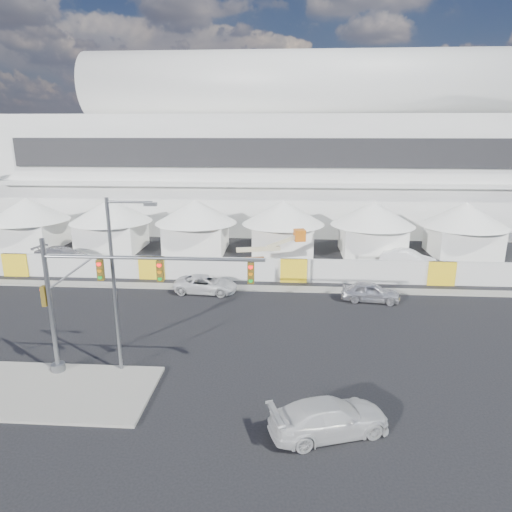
# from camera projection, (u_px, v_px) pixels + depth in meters

# --- Properties ---
(ground) EXTENTS (160.00, 160.00, 0.00)m
(ground) POSITION_uv_depth(u_px,v_px,m) (185.00, 365.00, 24.67)
(ground) COLOR black
(ground) RESTS_ON ground
(median_island) EXTENTS (10.00, 5.00, 0.15)m
(median_island) POSITION_uv_depth(u_px,v_px,m) (50.00, 391.00, 22.16)
(median_island) COLOR gray
(median_island) RESTS_ON ground
(far_curb) EXTENTS (80.00, 1.20, 0.12)m
(far_curb) POSITION_uv_depth(u_px,v_px,m) (474.00, 293.00, 35.37)
(far_curb) COLOR gray
(far_curb) RESTS_ON ground
(stadium) EXTENTS (80.00, 24.80, 21.98)m
(stadium) POSITION_uv_depth(u_px,v_px,m) (313.00, 151.00, 61.46)
(stadium) COLOR silver
(stadium) RESTS_ON ground
(tent_row) EXTENTS (53.40, 8.40, 5.40)m
(tent_row) POSITION_uv_depth(u_px,v_px,m) (239.00, 222.00, 46.86)
(tent_row) COLOR white
(tent_row) RESTS_ON ground
(hoarding_fence) EXTENTS (70.00, 0.25, 2.00)m
(hoarding_fence) POSITION_uv_depth(u_px,v_px,m) (294.00, 270.00, 37.95)
(hoarding_fence) COLOR silver
(hoarding_fence) RESTS_ON ground
(sedan_silver) EXTENTS (2.18, 4.41, 1.44)m
(sedan_silver) POSITION_uv_depth(u_px,v_px,m) (371.00, 292.00, 33.73)
(sedan_silver) COLOR silver
(sedan_silver) RESTS_ON ground
(pickup_curb) EXTENTS (2.61, 5.02, 1.35)m
(pickup_curb) POSITION_uv_depth(u_px,v_px,m) (206.00, 284.00, 35.53)
(pickup_curb) COLOR silver
(pickup_curb) RESTS_ON ground
(pickup_near) EXTENTS (3.62, 5.50, 1.48)m
(pickup_near) POSITION_uv_depth(u_px,v_px,m) (329.00, 417.00, 19.00)
(pickup_near) COLOR silver
(pickup_near) RESTS_ON ground
(lot_car_a) EXTENTS (3.70, 5.12, 1.61)m
(lot_car_a) POSITION_uv_depth(u_px,v_px,m) (408.00, 259.00, 42.03)
(lot_car_a) COLOR white
(lot_car_a) RESTS_ON ground
(lot_car_c) EXTENTS (3.48, 5.93, 1.61)m
(lot_car_c) POSITION_uv_depth(u_px,v_px,m) (63.00, 256.00, 43.04)
(lot_car_c) COLOR #B6B6BC
(lot_car_c) RESTS_ON ground
(traffic_mast) EXTENTS (11.17, 0.69, 7.10)m
(traffic_mast) POSITION_uv_depth(u_px,v_px,m) (97.00, 299.00, 22.62)
(traffic_mast) COLOR gray
(traffic_mast) RESTS_ON median_island
(streetlight_median) EXTENTS (2.50, 0.25, 9.05)m
(streetlight_median) POSITION_uv_depth(u_px,v_px,m) (118.00, 275.00, 22.66)
(streetlight_median) COLOR gray
(streetlight_median) RESTS_ON median_island
(boom_lift) EXTENTS (7.53, 2.44, 3.73)m
(boom_lift) POSITION_uv_depth(u_px,v_px,m) (252.00, 261.00, 40.49)
(boom_lift) COLOR orange
(boom_lift) RESTS_ON ground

